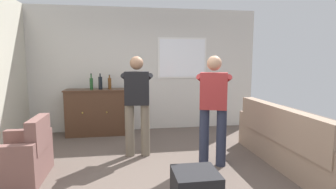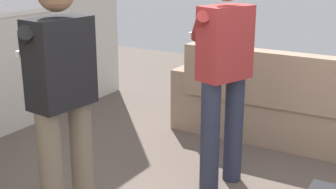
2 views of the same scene
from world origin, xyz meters
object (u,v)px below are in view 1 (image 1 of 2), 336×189
couch (289,145)px  armchair (22,159)px  bottle_spirits_clear (100,83)px  bottle_liquor_amber (91,83)px  person_standing_right (213,105)px  ottoman (196,187)px  person_standing_left (137,101)px  bottle_wine_green (110,83)px  sideboard_cabinet (96,112)px

couch → armchair: size_ratio=2.85×
couch → bottle_spirits_clear: bearing=142.4°
bottle_liquor_amber → bottle_spirits_clear: 0.19m
couch → armchair: couch is taller
bottle_spirits_clear → person_standing_right: 2.71m
ottoman → person_standing_left: 1.89m
couch → bottle_wine_green: bearing=139.7°
bottle_liquor_amber → person_standing_left: size_ratio=0.20×
couch → ottoman: bearing=-155.2°
couch → ottoman: (-1.65, -0.76, -0.16)m
ottoman → sideboard_cabinet: bearing=114.5°
sideboard_cabinet → bottle_spirits_clear: (0.12, -0.05, 0.64)m
couch → sideboard_cabinet: 3.84m
bottle_wine_green → bottle_liquor_amber: 0.38m
sideboard_cabinet → bottle_wine_green: 0.70m
armchair → sideboard_cabinet: sideboard_cabinet is taller
couch → bottle_liquor_amber: (-3.13, 2.27, 0.78)m
bottle_wine_green → person_standing_left: 1.56m
bottle_spirits_clear → couch: bearing=-37.6°
armchair → ottoman: size_ratio=1.78×
sideboard_cabinet → bottle_wine_green: (0.31, 0.02, 0.63)m
person_standing_left → person_standing_right: (1.12, -0.59, 0.00)m
armchair → bottle_spirits_clear: 2.40m
sideboard_cabinet → ottoman: bearing=-65.5°
couch → sideboard_cabinet: bearing=142.9°
person_standing_left → person_standing_right: 1.27m
couch → bottle_liquor_amber: bearing=144.0°
couch → bottle_liquor_amber: bottle_liquor_amber is taller
couch → sideboard_cabinet: size_ratio=1.99×
sideboard_cabinet → person_standing_left: 1.72m
sideboard_cabinet → bottle_liquor_amber: 0.64m
bottle_spirits_clear → ottoman: bottle_spirits_clear is taller
person_standing_left → armchair: bearing=-156.7°
sideboard_cabinet → person_standing_right: (1.96, -2.03, 0.44)m
sideboard_cabinet → person_standing_left: person_standing_left is taller
bottle_wine_green → bottle_spirits_clear: 0.20m
ottoman → couch: bearing=24.8°
person_standing_left → person_standing_right: size_ratio=1.00×
armchair → bottle_liquor_amber: bearing=72.0°
couch → bottle_spirits_clear: (-2.94, 2.27, 0.79)m
bottle_liquor_amber → person_standing_right: 2.85m
armchair → bottle_liquor_amber: size_ratio=2.59×
bottle_liquor_amber → bottle_spirits_clear: bottle_liquor_amber is taller
person_standing_left → couch: bearing=-21.6°
person_standing_right → sideboard_cabinet: bearing=134.1°
ottoman → person_standing_left: (-0.57, 1.64, 0.75)m
couch → person_standing_left: bearing=158.4°
armchair → ottoman: 2.36m
couch → bottle_spirits_clear: size_ratio=7.42×
bottle_liquor_amber → person_standing_left: bearing=-57.0°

